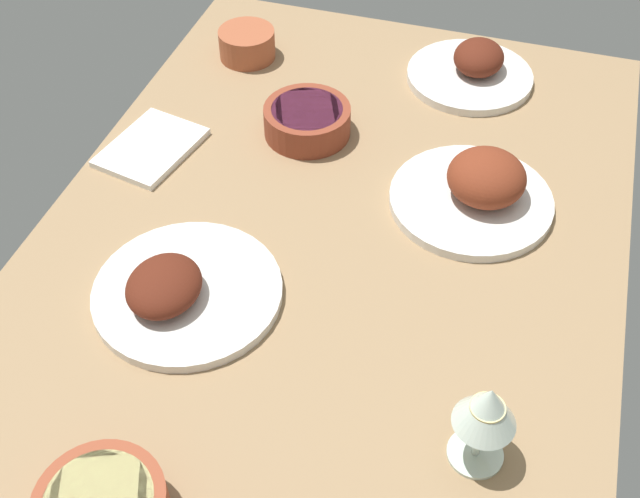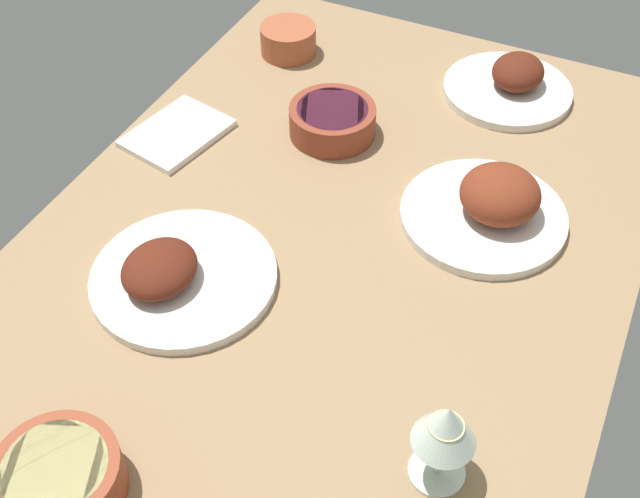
{
  "view_description": "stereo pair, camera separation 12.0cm",
  "coord_description": "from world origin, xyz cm",
  "px_view_note": "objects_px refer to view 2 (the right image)",
  "views": [
    {
      "loc": [
        -79.35,
        -24.46,
        92.74
      ],
      "look_at": [
        0.0,
        0.0,
        6.0
      ],
      "focal_mm": 44.9,
      "sensor_mm": 36.0,
      "label": 1
    },
    {
      "loc": [
        -75.0,
        -35.64,
        92.74
      ],
      "look_at": [
        0.0,
        0.0,
        6.0
      ],
      "focal_mm": 44.9,
      "sensor_mm": 36.0,
      "label": 2
    }
  ],
  "objects_px": {
    "plate_far_side": "(492,205)",
    "plate_center_main": "(511,83)",
    "wine_glass": "(446,429)",
    "bowl_onions": "(332,120)",
    "bowl_cream": "(288,39)",
    "folded_napkin": "(177,133)",
    "plate_near_viewer": "(175,274)",
    "bowl_potatoes": "(59,478)"
  },
  "relations": [
    {
      "from": "plate_far_side",
      "to": "bowl_onions",
      "type": "bearing_deg",
      "value": 73.67
    },
    {
      "from": "bowl_onions",
      "to": "wine_glass",
      "type": "height_order",
      "value": "wine_glass"
    },
    {
      "from": "plate_center_main",
      "to": "bowl_onions",
      "type": "relative_size",
      "value": 1.57
    },
    {
      "from": "bowl_cream",
      "to": "folded_napkin",
      "type": "relative_size",
      "value": 0.63
    },
    {
      "from": "plate_far_side",
      "to": "plate_center_main",
      "type": "height_order",
      "value": "plate_far_side"
    },
    {
      "from": "folded_napkin",
      "to": "plate_near_viewer",
      "type": "bearing_deg",
      "value": -147.65
    },
    {
      "from": "bowl_onions",
      "to": "folded_napkin",
      "type": "height_order",
      "value": "bowl_onions"
    },
    {
      "from": "bowl_cream",
      "to": "plate_center_main",
      "type": "bearing_deg",
      "value": -82.77
    },
    {
      "from": "folded_napkin",
      "to": "wine_glass",
      "type": "bearing_deg",
      "value": -123.45
    },
    {
      "from": "plate_near_viewer",
      "to": "bowl_cream",
      "type": "relative_size",
      "value": 2.49
    },
    {
      "from": "bowl_cream",
      "to": "folded_napkin",
      "type": "height_order",
      "value": "bowl_cream"
    },
    {
      "from": "plate_far_side",
      "to": "plate_center_main",
      "type": "distance_m",
      "value": 0.35
    },
    {
      "from": "plate_center_main",
      "to": "plate_far_side",
      "type": "bearing_deg",
      "value": -169.13
    },
    {
      "from": "bowl_potatoes",
      "to": "wine_glass",
      "type": "height_order",
      "value": "wine_glass"
    },
    {
      "from": "plate_near_viewer",
      "to": "bowl_onions",
      "type": "height_order",
      "value": "plate_near_viewer"
    },
    {
      "from": "folded_napkin",
      "to": "bowl_onions",
      "type": "bearing_deg",
      "value": -62.73
    },
    {
      "from": "plate_far_side",
      "to": "bowl_onions",
      "type": "height_order",
      "value": "plate_far_side"
    },
    {
      "from": "bowl_cream",
      "to": "plate_far_side",
      "type": "bearing_deg",
      "value": -119.97
    },
    {
      "from": "plate_far_side",
      "to": "plate_near_viewer",
      "type": "bearing_deg",
      "value": 131.22
    },
    {
      "from": "bowl_cream",
      "to": "bowl_potatoes",
      "type": "height_order",
      "value": "bowl_potatoes"
    },
    {
      "from": "plate_center_main",
      "to": "folded_napkin",
      "type": "bearing_deg",
      "value": 127.51
    },
    {
      "from": "bowl_cream",
      "to": "wine_glass",
      "type": "xyz_separation_m",
      "value": [
        -0.75,
        -0.58,
        0.07
      ]
    },
    {
      "from": "plate_center_main",
      "to": "bowl_onions",
      "type": "xyz_separation_m",
      "value": [
        -0.26,
        0.25,
        0.01
      ]
    },
    {
      "from": "plate_near_viewer",
      "to": "bowl_onions",
      "type": "xyz_separation_m",
      "value": [
        0.42,
        -0.06,
        0.01
      ]
    },
    {
      "from": "bowl_cream",
      "to": "folded_napkin",
      "type": "xyz_separation_m",
      "value": [
        -0.33,
        0.06,
        -0.03
      ]
    },
    {
      "from": "plate_near_viewer",
      "to": "bowl_onions",
      "type": "bearing_deg",
      "value": -7.69
    },
    {
      "from": "plate_near_viewer",
      "to": "plate_far_side",
      "type": "bearing_deg",
      "value": -48.78
    },
    {
      "from": "plate_far_side",
      "to": "bowl_cream",
      "type": "bearing_deg",
      "value": 60.03
    },
    {
      "from": "plate_far_side",
      "to": "wine_glass",
      "type": "bearing_deg",
      "value": -170.82
    },
    {
      "from": "bowl_cream",
      "to": "bowl_onions",
      "type": "bearing_deg",
      "value": -136.56
    },
    {
      "from": "folded_napkin",
      "to": "plate_far_side",
      "type": "bearing_deg",
      "value": -86.67
    },
    {
      "from": "wine_glass",
      "to": "bowl_onions",
      "type": "bearing_deg",
      "value": 35.64
    },
    {
      "from": "bowl_onions",
      "to": "folded_napkin",
      "type": "distance_m",
      "value": 0.28
    },
    {
      "from": "folded_napkin",
      "to": "plate_center_main",
      "type": "bearing_deg",
      "value": -52.49
    },
    {
      "from": "plate_center_main",
      "to": "bowl_potatoes",
      "type": "relative_size",
      "value": 1.6
    },
    {
      "from": "folded_napkin",
      "to": "bowl_cream",
      "type": "bearing_deg",
      "value": -9.81
    },
    {
      "from": "plate_near_viewer",
      "to": "wine_glass",
      "type": "bearing_deg",
      "value": -105.47
    },
    {
      "from": "plate_near_viewer",
      "to": "plate_center_main",
      "type": "distance_m",
      "value": 0.74
    },
    {
      "from": "plate_center_main",
      "to": "folded_napkin",
      "type": "distance_m",
      "value": 0.63
    },
    {
      "from": "plate_center_main",
      "to": "bowl_cream",
      "type": "bearing_deg",
      "value": 97.23
    },
    {
      "from": "wine_glass",
      "to": "bowl_cream",
      "type": "bearing_deg",
      "value": 37.89
    },
    {
      "from": "plate_near_viewer",
      "to": "bowl_cream",
      "type": "xyz_separation_m",
      "value": [
        0.62,
        0.13,
        0.01
      ]
    }
  ]
}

